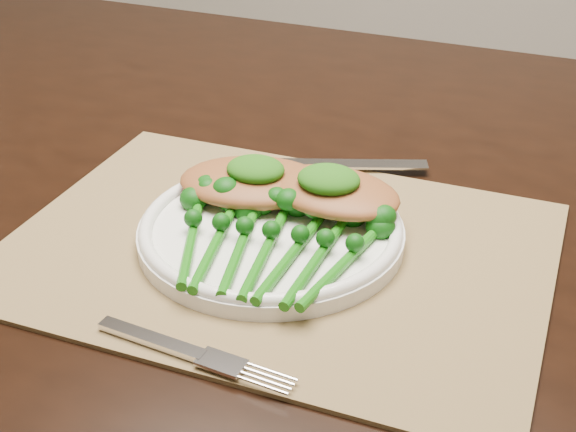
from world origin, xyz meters
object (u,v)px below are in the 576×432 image
(dinner_plate, at_px, (271,230))
(broccolini_bundle, at_px, (265,252))
(dining_table, at_px, (284,407))
(chicken_fillet_left, at_px, (253,182))
(placemat, at_px, (277,250))

(dinner_plate, distance_m, broccolini_bundle, 0.05)
(dining_table, relative_size, chicken_fillet_left, 11.84)
(placemat, distance_m, dinner_plate, 0.02)
(dining_table, bearing_deg, dinner_plate, -70.53)
(placemat, xyz_separation_m, chicken_fillet_left, (-0.04, 0.06, 0.03))
(placemat, xyz_separation_m, broccolini_bundle, (0.00, -0.04, 0.02))
(dinner_plate, relative_size, chicken_fillet_left, 1.70)
(dinner_plate, height_order, broccolini_bundle, broccolini_bundle)
(chicken_fillet_left, bearing_deg, dinner_plate, -65.85)
(dinner_plate, bearing_deg, chicken_fillet_left, 124.86)
(chicken_fillet_left, bearing_deg, placemat, -64.71)
(dining_table, xyz_separation_m, placemat, (0.05, -0.18, 0.37))
(broccolini_bundle, bearing_deg, dinner_plate, 101.42)
(dining_table, distance_m, placemat, 0.42)
(dining_table, distance_m, dinner_plate, 0.43)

